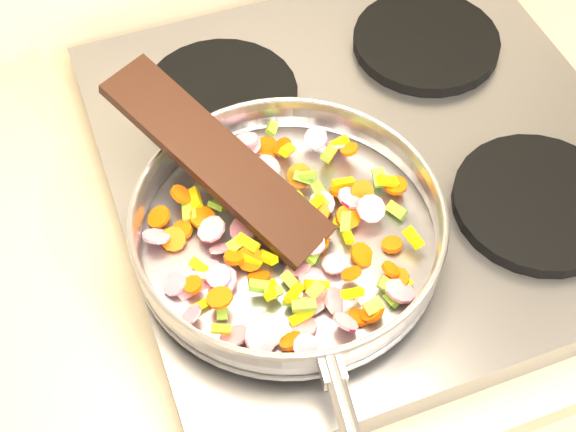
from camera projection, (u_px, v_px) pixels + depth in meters
name	position (u px, v px, depth m)	size (l,w,h in m)	color
cooktop	(369.00, 162.00, 0.96)	(0.60, 0.60, 0.04)	#939399
grate_fl	(302.00, 278.00, 0.83)	(0.19, 0.19, 0.02)	black
grate_fr	(538.00, 203.00, 0.89)	(0.19, 0.19, 0.02)	black
grate_bl	(221.00, 96.00, 0.98)	(0.19, 0.19, 0.02)	black
grate_br	(426.00, 42.00, 1.04)	(0.19, 0.19, 0.02)	black
saute_pan	(289.00, 227.00, 0.82)	(0.36, 0.53, 0.05)	#9E9EA5
vegetable_heap	(287.00, 238.00, 0.83)	(0.29, 0.29, 0.05)	#BF1246
wooden_spatula	(216.00, 159.00, 0.83)	(0.28, 0.06, 0.01)	black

